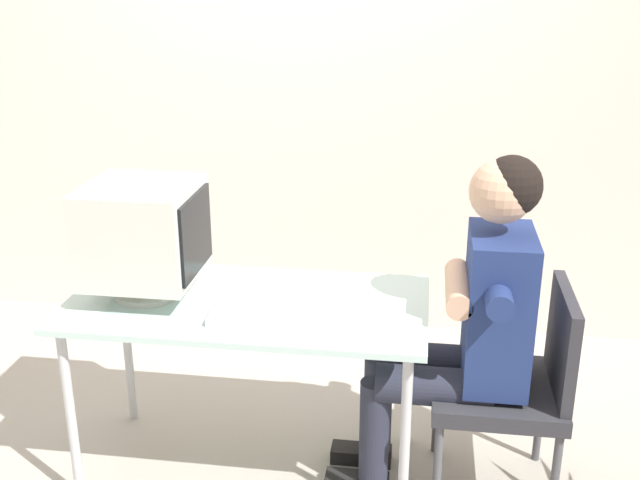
{
  "coord_description": "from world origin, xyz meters",
  "views": [
    {
      "loc": [
        0.62,
        -2.47,
        1.88
      ],
      "look_at": [
        0.27,
        0.0,
        0.97
      ],
      "focal_mm": 42.89,
      "sensor_mm": 36.0,
      "label": 1
    }
  ],
  "objects_px": {
    "desk": "(248,317)",
    "office_chair": "(515,380)",
    "keyboard": "(243,299)",
    "person_seated": "(467,316)",
    "crt_monitor": "(143,233)"
  },
  "relations": [
    {
      "from": "desk",
      "to": "office_chair",
      "type": "bearing_deg",
      "value": 0.69
    },
    {
      "from": "crt_monitor",
      "to": "keyboard",
      "type": "relative_size",
      "value": 1.0
    },
    {
      "from": "desk",
      "to": "office_chair",
      "type": "relative_size",
      "value": 1.6
    },
    {
      "from": "keyboard",
      "to": "person_seated",
      "type": "distance_m",
      "value": 0.8
    },
    {
      "from": "keyboard",
      "to": "desk",
      "type": "bearing_deg",
      "value": 52.18
    },
    {
      "from": "office_chair",
      "to": "person_seated",
      "type": "distance_m",
      "value": 0.3
    },
    {
      "from": "crt_monitor",
      "to": "keyboard",
      "type": "height_order",
      "value": "crt_monitor"
    },
    {
      "from": "office_chair",
      "to": "keyboard",
      "type": "bearing_deg",
      "value": -178.43
    },
    {
      "from": "crt_monitor",
      "to": "person_seated",
      "type": "distance_m",
      "value": 1.19
    },
    {
      "from": "crt_monitor",
      "to": "office_chair",
      "type": "relative_size",
      "value": 0.52
    },
    {
      "from": "desk",
      "to": "crt_monitor",
      "type": "distance_m",
      "value": 0.48
    },
    {
      "from": "crt_monitor",
      "to": "keyboard",
      "type": "bearing_deg",
      "value": -1.99
    },
    {
      "from": "crt_monitor",
      "to": "office_chair",
      "type": "xyz_separation_m",
      "value": [
        1.35,
        0.01,
        -0.5
      ]
    },
    {
      "from": "desk",
      "to": "crt_monitor",
      "type": "relative_size",
      "value": 3.1
    },
    {
      "from": "desk",
      "to": "keyboard",
      "type": "relative_size",
      "value": 3.09
    }
  ]
}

